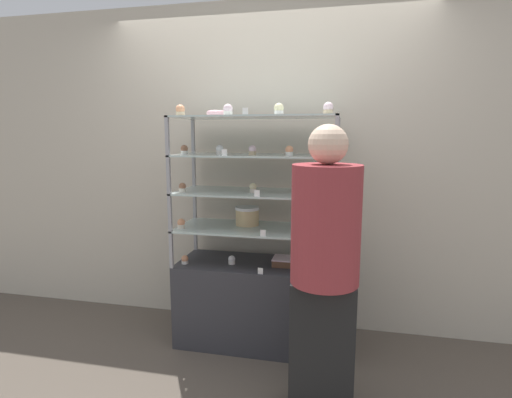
# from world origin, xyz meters

# --- Properties ---
(ground_plane) EXTENTS (20.00, 20.00, 0.00)m
(ground_plane) POSITION_xyz_m (0.00, 0.00, 0.00)
(ground_plane) COLOR brown
(back_wall) EXTENTS (8.00, 0.05, 2.60)m
(back_wall) POSITION_xyz_m (0.00, 0.40, 1.30)
(back_wall) COLOR beige
(back_wall) RESTS_ON ground_plane
(display_base) EXTENTS (1.16, 0.50, 0.62)m
(display_base) POSITION_xyz_m (0.00, 0.00, 0.31)
(display_base) COLOR #333338
(display_base) RESTS_ON ground_plane
(display_riser_lower) EXTENTS (1.16, 0.50, 0.27)m
(display_riser_lower) POSITION_xyz_m (0.00, 0.00, 0.88)
(display_riser_lower) COLOR #99999E
(display_riser_lower) RESTS_ON display_base
(display_riser_middle) EXTENTS (1.16, 0.50, 0.27)m
(display_riser_middle) POSITION_xyz_m (0.00, 0.00, 1.14)
(display_riser_middle) COLOR #99999E
(display_riser_middle) RESTS_ON display_riser_lower
(display_riser_upper) EXTENTS (1.16, 0.50, 0.27)m
(display_riser_upper) POSITION_xyz_m (0.00, 0.00, 1.41)
(display_riser_upper) COLOR #99999E
(display_riser_upper) RESTS_ON display_riser_middle
(display_riser_top) EXTENTS (1.16, 0.50, 0.27)m
(display_riser_top) POSITION_xyz_m (0.00, 0.00, 1.68)
(display_riser_top) COLOR #99999E
(display_riser_top) RESTS_ON display_riser_upper
(layer_cake_centerpiece) EXTENTS (0.18, 0.18, 0.14)m
(layer_cake_centerpiece) POSITION_xyz_m (-0.09, 0.08, 0.96)
(layer_cake_centerpiece) COLOR #DBBC84
(layer_cake_centerpiece) RESTS_ON display_riser_lower
(sheet_cake_frosted) EXTENTS (0.25, 0.16, 0.06)m
(sheet_cake_frosted) POSITION_xyz_m (0.25, 0.00, 0.65)
(sheet_cake_frosted) COLOR brown
(sheet_cake_frosted) RESTS_ON display_base
(cupcake_0) EXTENTS (0.05, 0.05, 0.06)m
(cupcake_0) POSITION_xyz_m (-0.51, -0.13, 0.65)
(cupcake_0) COLOR white
(cupcake_0) RESTS_ON display_base
(cupcake_1) EXTENTS (0.05, 0.05, 0.06)m
(cupcake_1) POSITION_xyz_m (-0.17, -0.06, 0.65)
(cupcake_1) COLOR white
(cupcake_1) RESTS_ON display_base
(cupcake_2) EXTENTS (0.05, 0.05, 0.06)m
(cupcake_2) POSITION_xyz_m (0.53, -0.13, 0.65)
(cupcake_2) COLOR beige
(cupcake_2) RESTS_ON display_base
(price_tag_0) EXTENTS (0.04, 0.00, 0.04)m
(price_tag_0) POSITION_xyz_m (0.08, -0.23, 0.65)
(price_tag_0) COLOR white
(price_tag_0) RESTS_ON display_base
(cupcake_3) EXTENTS (0.06, 0.06, 0.07)m
(cupcake_3) POSITION_xyz_m (-0.53, -0.14, 0.93)
(cupcake_3) COLOR beige
(cupcake_3) RESTS_ON display_riser_lower
(cupcake_4) EXTENTS (0.06, 0.06, 0.07)m
(cupcake_4) POSITION_xyz_m (0.51, -0.10, 0.93)
(cupcake_4) COLOR beige
(cupcake_4) RESTS_ON display_riser_lower
(price_tag_1) EXTENTS (0.04, 0.00, 0.04)m
(price_tag_1) POSITION_xyz_m (0.10, -0.23, 0.91)
(price_tag_1) COLOR white
(price_tag_1) RESTS_ON display_riser_lower
(cupcake_5) EXTENTS (0.05, 0.05, 0.07)m
(cupcake_5) POSITION_xyz_m (-0.51, -0.14, 1.19)
(cupcake_5) COLOR beige
(cupcake_5) RESTS_ON display_riser_middle
(cupcake_6) EXTENTS (0.05, 0.05, 0.07)m
(cupcake_6) POSITION_xyz_m (-0.01, -0.05, 1.19)
(cupcake_6) COLOR beige
(cupcake_6) RESTS_ON display_riser_middle
(cupcake_7) EXTENTS (0.05, 0.05, 0.07)m
(cupcake_7) POSITION_xyz_m (0.52, -0.12, 1.19)
(cupcake_7) COLOR white
(cupcake_7) RESTS_ON display_riser_middle
(price_tag_2) EXTENTS (0.04, 0.00, 0.04)m
(price_tag_2) POSITION_xyz_m (0.06, -0.23, 1.18)
(price_tag_2) COLOR white
(price_tag_2) RESTS_ON display_riser_middle
(cupcake_8) EXTENTS (0.05, 0.05, 0.07)m
(cupcake_8) POSITION_xyz_m (-0.52, -0.07, 1.46)
(cupcake_8) COLOR white
(cupcake_8) RESTS_ON display_riser_upper
(cupcake_9) EXTENTS (0.05, 0.05, 0.07)m
(cupcake_9) POSITION_xyz_m (-0.25, -0.05, 1.46)
(cupcake_9) COLOR white
(cupcake_9) RESTS_ON display_riser_upper
(cupcake_10) EXTENTS (0.05, 0.05, 0.07)m
(cupcake_10) POSITION_xyz_m (-0.01, -0.05, 1.46)
(cupcake_10) COLOR #CCB28C
(cupcake_10) RESTS_ON display_riser_upper
(cupcake_11) EXTENTS (0.05, 0.05, 0.07)m
(cupcake_11) POSITION_xyz_m (0.25, -0.10, 1.46)
(cupcake_11) COLOR white
(cupcake_11) RESTS_ON display_riser_upper
(cupcake_12) EXTENTS (0.05, 0.05, 0.07)m
(cupcake_12) POSITION_xyz_m (0.53, -0.05, 1.46)
(cupcake_12) COLOR beige
(cupcake_12) RESTS_ON display_riser_upper
(price_tag_3) EXTENTS (0.04, 0.00, 0.04)m
(price_tag_3) POSITION_xyz_m (-0.16, -0.23, 1.45)
(price_tag_3) COLOR white
(price_tag_3) RESTS_ON display_riser_upper
(cupcake_13) EXTENTS (0.06, 0.06, 0.08)m
(cupcake_13) POSITION_xyz_m (-0.51, -0.14, 1.74)
(cupcake_13) COLOR #CCB28C
(cupcake_13) RESTS_ON display_riser_top
(cupcake_14) EXTENTS (0.06, 0.06, 0.08)m
(cupcake_14) POSITION_xyz_m (-0.17, -0.13, 1.74)
(cupcake_14) COLOR white
(cupcake_14) RESTS_ON display_riser_top
(cupcake_15) EXTENTS (0.06, 0.06, 0.08)m
(cupcake_15) POSITION_xyz_m (0.18, -0.12, 1.74)
(cupcake_15) COLOR white
(cupcake_15) RESTS_ON display_riser_top
(cupcake_16) EXTENTS (0.06, 0.06, 0.08)m
(cupcake_16) POSITION_xyz_m (0.51, -0.13, 1.74)
(cupcake_16) COLOR #CCB28C
(cupcake_16) RESTS_ON display_riser_top
(price_tag_4) EXTENTS (0.04, 0.00, 0.04)m
(price_tag_4) POSITION_xyz_m (-0.02, -0.23, 1.72)
(price_tag_4) COLOR white
(price_tag_4) RESTS_ON display_riser_top
(donut_glazed) EXTENTS (0.14, 0.14, 0.04)m
(donut_glazed) POSITION_xyz_m (-0.29, 0.00, 1.72)
(donut_glazed) COLOR #EFB2BC
(donut_glazed) RESTS_ON display_riser_top
(customer_figure) EXTENTS (0.38, 0.38, 1.62)m
(customer_figure) POSITION_xyz_m (0.53, -0.64, 0.87)
(customer_figure) COLOR black
(customer_figure) RESTS_ON ground_plane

